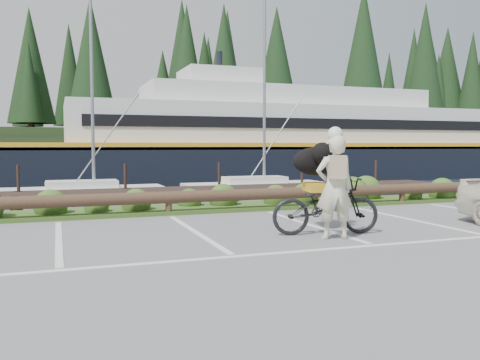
# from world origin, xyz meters

# --- Properties ---
(ground) EXTENTS (72.00, 72.00, 0.00)m
(ground) POSITION_xyz_m (0.00, 0.00, 0.00)
(ground) COLOR slate
(harbor_backdrop) EXTENTS (170.00, 160.00, 30.00)m
(harbor_backdrop) POSITION_xyz_m (0.39, 78.47, -0.00)
(harbor_backdrop) COLOR #1B2C43
(harbor_backdrop) RESTS_ON ground
(vegetation_strip) EXTENTS (34.00, 1.60, 0.10)m
(vegetation_strip) POSITION_xyz_m (0.00, 5.30, 0.05)
(vegetation_strip) COLOR #3D5B21
(vegetation_strip) RESTS_ON ground
(log_rail) EXTENTS (32.00, 0.30, 0.60)m
(log_rail) POSITION_xyz_m (0.00, 4.60, 0.00)
(log_rail) COLOR #443021
(log_rail) RESTS_ON ground
(bicycle) EXTENTS (2.24, 1.15, 1.12)m
(bicycle) POSITION_xyz_m (2.35, 0.90, 0.56)
(bicycle) COLOR black
(bicycle) RESTS_ON ground
(cyclist) EXTENTS (0.78, 0.59, 1.93)m
(cyclist) POSITION_xyz_m (2.25, 0.41, 0.97)
(cyclist) COLOR beige
(cyclist) RESTS_ON ground
(dog) EXTENTS (0.69, 1.10, 0.59)m
(dog) POSITION_xyz_m (2.48, 1.57, 1.42)
(dog) COLOR black
(dog) RESTS_ON bicycle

